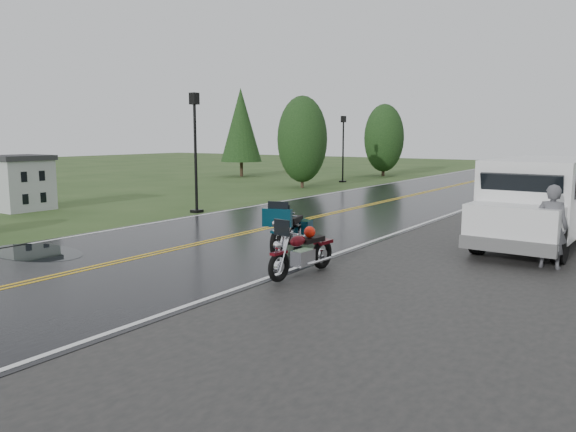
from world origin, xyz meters
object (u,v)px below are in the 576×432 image
object	(u,v)px
person_at_van	(551,228)
van_white	(480,207)
motorcycle_red	(279,255)
lamp_post_far_left	(343,149)
motorcycle_teal	(276,232)
house_left	(16,127)
lamp_post_near_left	(195,153)
motorcycle_silver	(281,234)

from	to	relation	value
person_at_van	van_white	bearing A→B (deg)	-18.67
motorcycle_red	lamp_post_far_left	xyz separation A→B (m)	(-11.10, 22.61, 1.50)
motorcycle_teal	house_left	bearing A→B (deg)	158.53
van_white	person_at_van	bearing A→B (deg)	-19.01
lamp_post_near_left	motorcycle_silver	bearing A→B (deg)	-33.32
motorcycle_silver	lamp_post_near_left	size ratio (longest dim) A/B	0.46
house_left	lamp_post_far_left	xyz separation A→B (m)	(4.15, 19.19, -1.18)
person_at_van	lamp_post_far_left	size ratio (longest dim) A/B	0.45
motorcycle_red	motorcycle_teal	size ratio (longest dim) A/B	0.91
house_left	motorcycle_silver	size ratio (longest dim) A/B	4.06
motorcycle_red	van_white	xyz separation A→B (m)	(2.47, 5.20, 0.59)
motorcycle_teal	lamp_post_far_left	world-z (taller)	lamp_post_far_left
motorcycle_silver	person_at_van	world-z (taller)	person_at_van
house_left	lamp_post_far_left	size ratio (longest dim) A/B	2.03
lamp_post_near_left	person_at_van	bearing A→B (deg)	-10.14
motorcycle_teal	motorcycle_red	bearing A→B (deg)	-67.99
motorcycle_teal	van_white	size ratio (longest dim) A/B	0.37
house_left	motorcycle_silver	distance (m)	14.28
motorcycle_red	motorcycle_silver	bearing A→B (deg)	127.57
motorcycle_red	lamp_post_near_left	world-z (taller)	lamp_post_near_left
house_left	lamp_post_near_left	bearing A→B (deg)	28.39
lamp_post_far_left	motorcycle_red	bearing A→B (deg)	-63.86
van_white	lamp_post_near_left	xyz separation A→B (m)	(-11.31, 1.68, 1.11)
van_white	lamp_post_far_left	world-z (taller)	lamp_post_far_left
house_left	motorcycle_teal	bearing A→B (deg)	-6.53
lamp_post_near_left	lamp_post_far_left	xyz separation A→B (m)	(-2.25, 15.73, -0.20)
motorcycle_silver	lamp_post_near_left	world-z (taller)	lamp_post_near_left
motorcycle_red	lamp_post_near_left	distance (m)	11.33
motorcycle_silver	lamp_post_near_left	distance (m)	9.18
motorcycle_red	motorcycle_teal	bearing A→B (deg)	130.38
lamp_post_far_left	van_white	bearing A→B (deg)	-52.07
person_at_van	lamp_post_far_left	xyz separation A→B (m)	(-15.33, 18.07, 1.18)
house_left	motorcycle_teal	world-z (taller)	house_left
van_white	person_at_van	distance (m)	1.91
motorcycle_teal	motorcycle_silver	bearing A→B (deg)	34.23
motorcycle_silver	lamp_post_far_left	size ratio (longest dim) A/B	0.50
house_left	lamp_post_near_left	world-z (taller)	house_left
motorcycle_teal	motorcycle_silver	xyz separation A→B (m)	(0.08, 0.09, -0.06)
house_left	motorcycle_teal	distance (m)	14.20
motorcycle_teal	van_white	distance (m)	5.14
motorcycle_silver	house_left	bearing A→B (deg)	153.94
motorcycle_silver	lamp_post_near_left	bearing A→B (deg)	126.75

